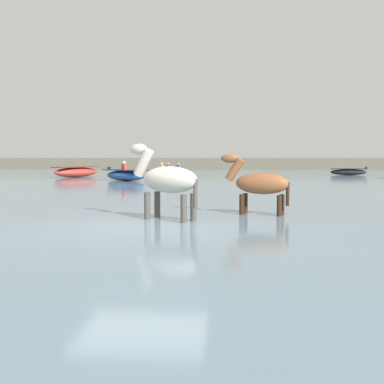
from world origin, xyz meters
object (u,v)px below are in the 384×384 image
(boat_far_offshore, at_px, (348,172))
(boat_distant_west, at_px, (76,172))
(horse_flank_chestnut, at_px, (259,185))
(boat_near_port, at_px, (169,173))
(boat_near_starboard, at_px, (125,175))
(horse_lead_pinto, at_px, (167,182))

(boat_far_offshore, distance_m, boat_distant_west, 18.46)
(horse_flank_chestnut, distance_m, boat_near_port, 19.35)
(boat_near_port, xyz_separation_m, boat_distant_west, (-5.95, 0.04, 0.08))
(horse_flank_chestnut, xyz_separation_m, boat_far_offshore, (7.50, 23.23, -0.48))
(boat_far_offshore, bearing_deg, boat_distant_west, -166.32)
(boat_near_starboard, bearing_deg, boat_near_port, 63.83)
(horse_lead_pinto, xyz_separation_m, boat_near_port, (-2.41, 19.93, -0.59))
(boat_near_port, xyz_separation_m, boat_near_starboard, (-1.93, -3.92, 0.05))
(horse_flank_chestnut, distance_m, boat_near_starboard, 16.22)
(horse_flank_chestnut, relative_size, boat_near_starboard, 0.62)
(boat_near_starboard, height_order, boat_distant_west, boat_near_starboard)
(boat_near_port, relative_size, boat_distant_west, 0.74)
(boat_distant_west, bearing_deg, boat_near_starboard, -44.61)
(horse_flank_chestnut, relative_size, boat_near_port, 0.76)
(boat_far_offshore, relative_size, boat_near_port, 1.03)
(boat_far_offshore, relative_size, boat_distant_west, 0.77)
(horse_flank_chestnut, height_order, boat_far_offshore, horse_flank_chestnut)
(horse_flank_chestnut, relative_size, boat_distant_west, 0.56)
(horse_flank_chestnut, xyz_separation_m, boat_near_port, (-4.49, 18.82, -0.45))
(boat_near_port, bearing_deg, horse_lead_pinto, -83.10)
(horse_flank_chestnut, xyz_separation_m, boat_distant_west, (-10.44, 18.86, -0.38))
(boat_far_offshore, xyz_separation_m, boat_near_port, (-11.99, -4.41, 0.03))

